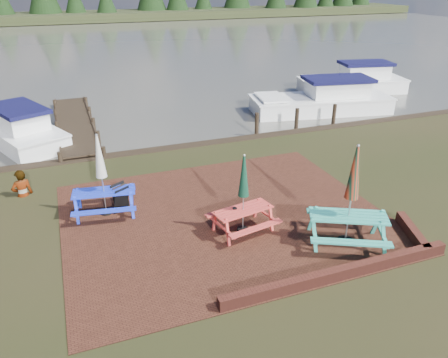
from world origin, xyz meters
name	(u,v)px	position (x,y,z in m)	size (l,w,h in m)	color
ground	(237,234)	(0.00, 0.00, 0.00)	(120.00, 120.00, 0.00)	black
paving	(224,217)	(0.00, 1.00, 0.01)	(9.00, 7.50, 0.02)	#3C1C13
brick_wall	(359,263)	(2.15, -2.42, 0.15)	(6.21, 1.79, 0.30)	#4C1E16
water	(96,46)	(0.00, 37.00, 0.00)	(120.00, 60.00, 0.02)	#49473E
picnic_table_teal	(349,211)	(2.49, -1.37, 0.95)	(2.53, 2.44, 2.72)	teal
picnic_table_red	(243,206)	(0.20, 0.11, 0.78)	(1.85, 1.71, 2.24)	#D43E36
picnic_table_blue	(103,187)	(-3.18, 2.42, 0.86)	(1.98, 1.82, 2.44)	blue
chalkboard	(121,198)	(-2.72, 2.46, 0.42)	(0.53, 0.70, 0.81)	black
jetty	(75,124)	(-3.50, 11.28, 0.11)	(1.76, 9.08, 1.00)	black
boat_jetty	(17,129)	(-5.93, 10.62, 0.35)	(4.50, 6.62, 1.82)	white
boat_near	(324,101)	(8.89, 9.81, 0.39)	(7.58, 3.76, 1.96)	white
boat_far	(354,83)	(12.99, 12.84, 0.40)	(6.73, 3.56, 2.00)	white
person	(18,171)	(-5.51, 4.52, 0.86)	(0.63, 0.41, 1.73)	gray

